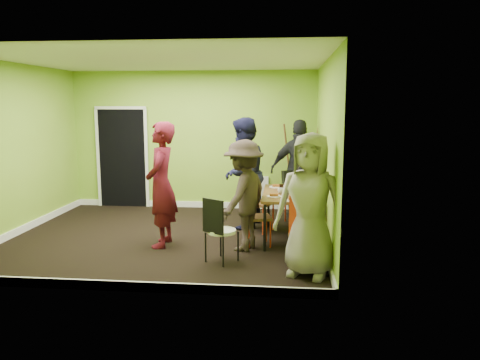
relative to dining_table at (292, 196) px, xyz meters
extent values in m
plane|color=black|center=(-2.00, -0.11, -0.70)|extent=(5.00, 5.00, 0.00)
cube|color=#7EA82B|center=(-2.00, 2.14, 0.70)|extent=(5.00, 0.04, 2.80)
cube|color=#7EA82B|center=(-2.00, -2.36, 0.70)|extent=(5.00, 0.04, 2.80)
cube|color=#7EA82B|center=(-4.50, -0.11, 0.70)|extent=(0.04, 4.50, 2.80)
cube|color=#7EA82B|center=(0.50, -0.11, 0.70)|extent=(0.04, 4.50, 2.80)
cube|color=white|center=(-2.00, -0.11, 2.10)|extent=(5.00, 4.50, 0.04)
cube|color=black|center=(-3.50, 2.11, 0.32)|extent=(1.00, 0.05, 2.04)
cube|color=white|center=(-0.70, 2.11, -0.30)|extent=(0.50, 0.04, 0.55)
cylinder|color=black|center=(-0.39, -0.69, -0.34)|extent=(0.04, 0.04, 0.71)
cylinder|color=black|center=(0.39, -0.69, -0.34)|extent=(0.04, 0.04, 0.71)
cylinder|color=black|center=(-0.39, 0.69, -0.34)|extent=(0.04, 0.04, 0.71)
cylinder|color=black|center=(0.39, 0.69, -0.34)|extent=(0.04, 0.04, 0.71)
cube|color=brown|center=(0.00, 0.00, 0.03)|extent=(0.90, 1.50, 0.04)
cylinder|color=red|center=(-0.63, 0.65, -0.45)|extent=(0.03, 0.03, 0.48)
cylinder|color=red|center=(-0.79, 0.32, -0.45)|extent=(0.03, 0.03, 0.48)
cylinder|color=red|center=(-0.30, 0.49, -0.45)|extent=(0.03, 0.03, 0.48)
cylinder|color=red|center=(-0.46, 0.16, -0.45)|extent=(0.03, 0.03, 0.48)
cube|color=brown|center=(-0.54, 0.41, -0.21)|extent=(0.57, 0.57, 0.04)
cube|color=red|center=(-0.73, 0.49, 0.08)|extent=(0.20, 0.38, 0.54)
cylinder|color=red|center=(-0.70, -0.28, -0.48)|extent=(0.02, 0.02, 0.43)
cylinder|color=red|center=(-0.63, -0.59, -0.48)|extent=(0.02, 0.02, 0.43)
cylinder|color=red|center=(-0.39, -0.20, -0.48)|extent=(0.02, 0.02, 0.43)
cylinder|color=red|center=(-0.31, -0.52, -0.48)|extent=(0.02, 0.02, 0.43)
cube|color=brown|center=(-0.51, -0.40, -0.26)|extent=(0.46, 0.46, 0.04)
cube|color=red|center=(-0.68, -0.44, -0.01)|extent=(0.11, 0.36, 0.48)
cylinder|color=red|center=(0.19, 1.23, -0.49)|extent=(0.02, 0.02, 0.41)
cylinder|color=red|center=(-0.09, 1.11, -0.49)|extent=(0.02, 0.02, 0.41)
cylinder|color=red|center=(0.32, 0.95, -0.49)|extent=(0.02, 0.02, 0.41)
cylinder|color=red|center=(0.03, 0.82, -0.49)|extent=(0.02, 0.02, 0.41)
cube|color=brown|center=(0.11, 1.03, -0.28)|extent=(0.49, 0.49, 0.04)
cube|color=red|center=(0.04, 1.19, -0.03)|extent=(0.33, 0.17, 0.46)
cylinder|color=red|center=(-0.02, -1.37, -0.47)|extent=(0.03, 0.03, 0.45)
cylinder|color=red|center=(0.31, -1.46, -0.47)|extent=(0.03, 0.03, 0.45)
cylinder|color=red|center=(0.08, -1.04, -0.47)|extent=(0.03, 0.03, 0.45)
cylinder|color=red|center=(0.40, -1.13, -0.47)|extent=(0.03, 0.03, 0.45)
cube|color=brown|center=(0.19, -1.25, -0.25)|extent=(0.50, 0.50, 0.04)
cube|color=red|center=(0.14, -1.43, 0.02)|extent=(0.37, 0.13, 0.50)
cylinder|color=black|center=(-1.17, -1.25, -0.49)|extent=(0.02, 0.02, 0.42)
cylinder|color=black|center=(-0.90, -1.42, -0.49)|extent=(0.02, 0.02, 0.42)
cylinder|color=black|center=(-1.00, -0.99, -0.49)|extent=(0.02, 0.02, 0.42)
cylinder|color=black|center=(-0.73, -1.16, -0.49)|extent=(0.02, 0.02, 0.42)
cylinder|color=white|center=(-0.95, -1.21, -0.27)|extent=(0.39, 0.39, 0.05)
cube|color=black|center=(-1.05, -1.35, -0.03)|extent=(0.31, 0.21, 0.46)
cylinder|color=brown|center=(-0.04, 1.99, 0.18)|extent=(0.25, 0.41, 1.77)
cylinder|color=brown|center=(0.42, 1.99, 0.18)|extent=(0.25, 0.41, 1.77)
cylinder|color=brown|center=(0.19, 1.74, 0.18)|extent=(0.04, 0.40, 1.72)
cube|color=brown|center=(0.19, 1.94, 0.13)|extent=(0.47, 0.04, 0.04)
cylinder|color=white|center=(-0.25, 0.46, 0.06)|extent=(0.24, 0.24, 0.01)
cylinder|color=white|center=(-0.27, -0.36, 0.06)|extent=(0.23, 0.23, 0.01)
cylinder|color=white|center=(-0.04, 0.57, 0.06)|extent=(0.21, 0.21, 0.01)
cylinder|color=white|center=(0.01, -0.63, 0.06)|extent=(0.23, 0.23, 0.01)
cylinder|color=white|center=(0.28, 0.21, 0.06)|extent=(0.24, 0.24, 0.01)
cylinder|color=white|center=(0.28, -0.25, 0.06)|extent=(0.24, 0.24, 0.01)
cylinder|color=white|center=(-0.02, 0.10, 0.16)|extent=(0.07, 0.07, 0.22)
cylinder|color=#1B2FCB|center=(0.22, -0.29, 0.16)|extent=(0.08, 0.08, 0.22)
cylinder|color=red|center=(-0.07, 0.17, 0.10)|extent=(0.04, 0.04, 0.08)
cylinder|color=black|center=(-0.16, 0.27, 0.10)|extent=(0.07, 0.07, 0.09)
cylinder|color=black|center=(0.10, 0.44, 0.11)|extent=(0.06, 0.06, 0.10)
cylinder|color=black|center=(0.16, -0.54, 0.10)|extent=(0.07, 0.07, 0.09)
imported|color=white|center=(-0.16, -0.11, 0.10)|extent=(0.11, 0.11, 0.09)
imported|color=white|center=(0.11, 0.02, 0.11)|extent=(0.11, 0.11, 0.10)
imported|color=#510E1B|center=(-1.95, -0.56, 0.24)|extent=(0.47, 0.70, 1.88)
imported|color=#141533|center=(-0.83, 0.65, 0.26)|extent=(0.86, 1.03, 1.91)
imported|color=#302520|center=(-0.70, -0.62, 0.12)|extent=(0.96, 1.20, 1.63)
imported|color=black|center=(0.16, 1.33, 0.23)|extent=(1.11, 0.49, 1.86)
imported|color=gray|center=(0.21, -1.60, 0.20)|extent=(1.02, 0.83, 1.80)
camera|label=1|loc=(-0.09, -7.31, 1.43)|focal=35.00mm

